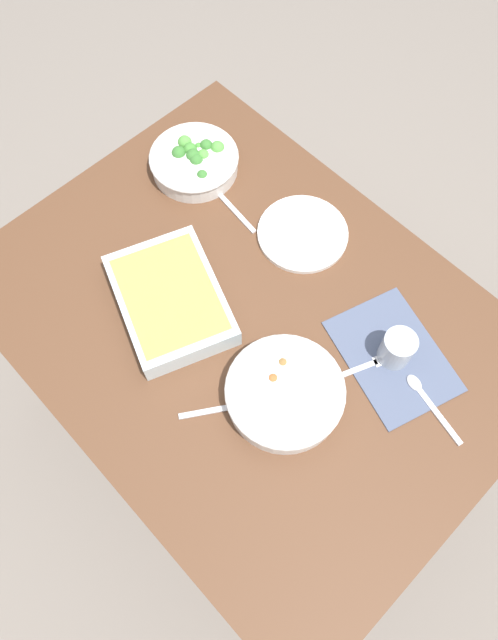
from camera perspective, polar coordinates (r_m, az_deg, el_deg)
The scene contains 12 objects.
ground_plane at distance 2.01m, azimuth 0.00°, elevation -9.04°, with size 6.00×6.00×0.00m, color slate.
dining_table at distance 1.40m, azimuth 0.00°, elevation -1.58°, with size 1.20×0.90×0.74m.
placemat at distance 1.32m, azimuth 13.90°, elevation -3.42°, with size 0.28×0.20×0.00m, color #4C5670.
stew_bowl at distance 1.22m, azimuth 3.51°, elevation -7.15°, with size 0.25×0.25×0.06m.
broccoli_bowl at distance 1.53m, azimuth -5.37°, elevation 15.29°, with size 0.23×0.23×0.07m.
baking_dish at distance 1.31m, azimuth -7.71°, elevation 2.03°, with size 0.36×0.31×0.06m.
drink_cup at distance 1.28m, azimuth 14.26°, elevation -2.81°, with size 0.07×0.07×0.08m.
side_plate at distance 1.43m, azimuth 5.28°, elevation 8.44°, with size 0.22×0.22×0.01m, color white.
spoon_by_stew at distance 1.24m, azimuth -1.68°, elevation -8.49°, with size 0.11×0.16×0.01m.
spoon_by_broccoli at distance 1.48m, azimuth -2.22°, elevation 11.50°, with size 0.18×0.04×0.01m.
spoon_spare at distance 1.30m, azimuth 16.98°, elevation -7.42°, with size 0.17×0.06×0.01m.
fork_on_table at distance 1.29m, azimuth 10.96°, elevation -4.62°, with size 0.08×0.17×0.01m.
Camera 1 is at (-0.40, 0.39, 1.93)m, focal length 32.66 mm.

